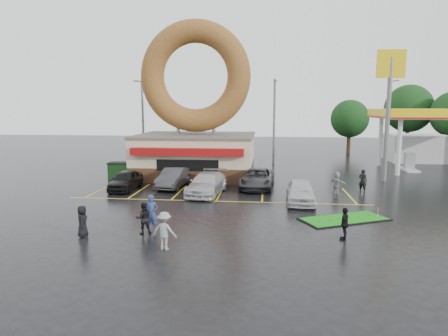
# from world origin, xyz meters

# --- Properties ---
(ground) EXTENTS (120.00, 120.00, 0.00)m
(ground) POSITION_xyz_m (0.00, 0.00, 0.00)
(ground) COLOR black
(ground) RESTS_ON ground
(donut_shop) EXTENTS (10.20, 8.70, 13.50)m
(donut_shop) POSITION_xyz_m (-3.00, 12.97, 4.46)
(donut_shop) COLOR #472B19
(donut_shop) RESTS_ON ground
(gas_station) EXTENTS (12.30, 13.65, 5.90)m
(gas_station) POSITION_xyz_m (20.00, 20.94, 3.70)
(gas_station) COLOR silver
(gas_station) RESTS_ON ground
(shell_sign) EXTENTS (2.20, 0.36, 10.60)m
(shell_sign) POSITION_xyz_m (13.00, 12.00, 7.38)
(shell_sign) COLOR slate
(shell_sign) RESTS_ON ground
(streetlight_left) EXTENTS (0.40, 2.21, 9.00)m
(streetlight_left) POSITION_xyz_m (-10.00, 19.92, 4.78)
(streetlight_left) COLOR slate
(streetlight_left) RESTS_ON ground
(streetlight_mid) EXTENTS (0.40, 2.21, 9.00)m
(streetlight_mid) POSITION_xyz_m (4.00, 20.92, 4.78)
(streetlight_mid) COLOR slate
(streetlight_mid) RESTS_ON ground
(streetlight_right) EXTENTS (0.40, 2.21, 9.00)m
(streetlight_right) POSITION_xyz_m (16.00, 21.92, 4.78)
(streetlight_right) COLOR slate
(streetlight_right) RESTS_ON ground
(tree_far_c) EXTENTS (6.30, 6.30, 9.00)m
(tree_far_c) POSITION_xyz_m (22.00, 34.00, 5.84)
(tree_far_c) COLOR #332114
(tree_far_c) RESTS_ON ground
(tree_far_d) EXTENTS (4.90, 4.90, 7.00)m
(tree_far_d) POSITION_xyz_m (14.00, 32.00, 4.53)
(tree_far_d) COLOR #332114
(tree_far_d) RESTS_ON ground
(car_black) EXTENTS (1.78, 4.28, 1.45)m
(car_black) POSITION_xyz_m (-7.12, 6.29, 0.72)
(car_black) COLOR black
(car_black) RESTS_ON ground
(car_dgrey) EXTENTS (2.03, 4.67, 1.49)m
(car_dgrey) POSITION_xyz_m (-3.77, 7.55, 0.75)
(car_dgrey) COLOR #313133
(car_dgrey) RESTS_ON ground
(car_silver) EXTENTS (2.74, 5.42, 1.51)m
(car_silver) POSITION_xyz_m (-0.92, 5.49, 0.75)
(car_silver) COLOR #BAB9BF
(car_silver) RESTS_ON ground
(car_grey) EXTENTS (2.76, 5.39, 1.46)m
(car_grey) POSITION_xyz_m (2.55, 8.00, 0.73)
(car_grey) COLOR #323235
(car_grey) RESTS_ON ground
(car_white) EXTENTS (1.90, 4.47, 1.51)m
(car_white) POSITION_xyz_m (5.45, 3.50, 0.75)
(car_white) COLOR silver
(car_white) RESTS_ON ground
(person_blue) EXTENTS (0.67, 0.45, 1.83)m
(person_blue) POSITION_xyz_m (-2.38, -3.22, 0.92)
(person_blue) COLOR navy
(person_blue) RESTS_ON ground
(person_blackjkt) EXTENTS (0.90, 0.80, 1.55)m
(person_blackjkt) POSITION_xyz_m (-2.65, -3.64, 0.78)
(person_blackjkt) COLOR black
(person_blackjkt) RESTS_ON ground
(person_hoodie) EXTENTS (1.18, 0.82, 1.68)m
(person_hoodie) POSITION_xyz_m (-1.08, -5.68, 0.84)
(person_hoodie) COLOR gray
(person_hoodie) RESTS_ON ground
(person_bystander) EXTENTS (0.69, 0.86, 1.52)m
(person_bystander) POSITION_xyz_m (-5.39, -4.42, 0.76)
(person_bystander) COLOR black
(person_bystander) RESTS_ON ground
(person_cameraman) EXTENTS (0.63, 0.97, 1.54)m
(person_cameraman) POSITION_xyz_m (6.89, -3.52, 0.77)
(person_cameraman) COLOR black
(person_cameraman) RESTS_ON ground
(person_walker_near) EXTENTS (1.13, 1.54, 1.61)m
(person_walker_near) POSITION_xyz_m (8.20, 6.46, 0.80)
(person_walker_near) COLOR #949597
(person_walker_near) RESTS_ON ground
(person_walker_far) EXTENTS (0.73, 0.66, 1.68)m
(person_walker_far) POSITION_xyz_m (10.17, 7.24, 0.84)
(person_walker_far) COLOR black
(person_walker_far) RESTS_ON ground
(dumpster) EXTENTS (1.88, 1.33, 1.30)m
(dumpster) POSITION_xyz_m (-9.31, 10.92, 0.65)
(dumpster) COLOR #1B431A
(dumpster) RESTS_ON ground
(putting_green) EXTENTS (5.22, 3.96, 0.60)m
(putting_green) POSITION_xyz_m (7.54, -0.12, 0.04)
(putting_green) COLOR black
(putting_green) RESTS_ON ground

